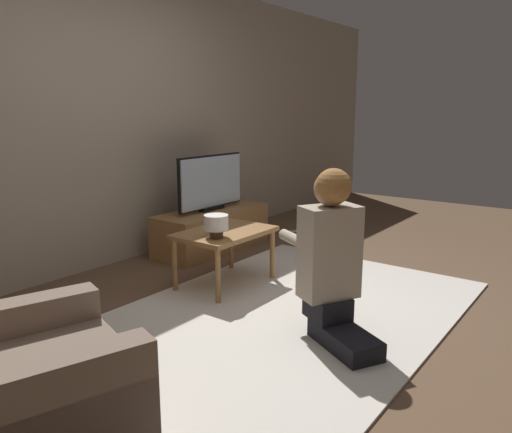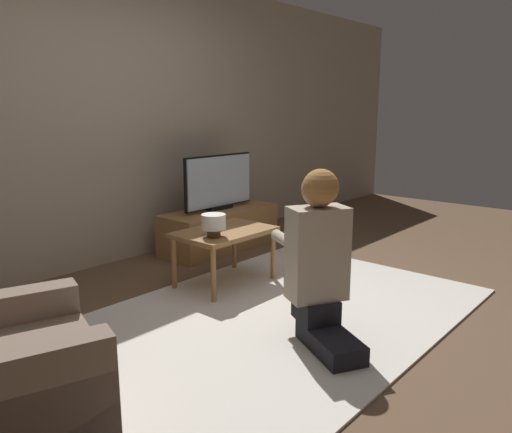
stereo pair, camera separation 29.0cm
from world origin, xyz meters
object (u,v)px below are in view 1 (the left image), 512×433
at_px(armchair, 24,387).
at_px(person_kneeling, 331,255).
at_px(tv, 211,182).
at_px(coffee_table, 225,237).
at_px(table_lamp, 216,224).

distance_m(armchair, person_kneeling, 1.73).
relative_size(tv, coffee_table, 1.15).
relative_size(tv, table_lamp, 4.84).
bearing_deg(tv, coffee_table, -132.80).
bearing_deg(tv, person_kneeling, -119.40).
xyz_separation_m(tv, person_kneeling, (-1.06, -1.89, -0.14)).
relative_size(coffee_table, table_lamp, 4.20).
height_order(tv, armchair, armchair).
xyz_separation_m(tv, armchair, (-2.71, -1.42, -0.38)).
distance_m(coffee_table, person_kneeling, 1.17).
height_order(tv, person_kneeling, person_kneeling).
xyz_separation_m(coffee_table, table_lamp, (-0.21, -0.09, 0.16)).
bearing_deg(person_kneeling, coffee_table, -77.76).
bearing_deg(coffee_table, person_kneeling, -107.21).
bearing_deg(table_lamp, coffee_table, 24.24).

